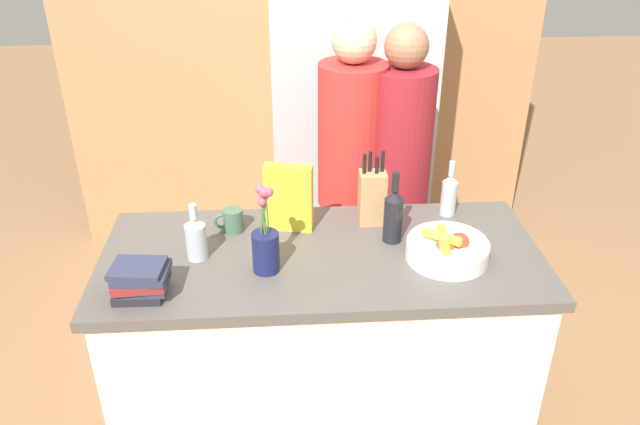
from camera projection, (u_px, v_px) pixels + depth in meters
kitchen_island at (321, 348)px, 2.49m from camera, size 1.61×0.71×0.91m
back_wall_wood at (301, 34)px, 3.62m from camera, size 2.81×0.12×2.60m
refrigerator at (350, 115)px, 3.49m from camera, size 0.85×0.62×1.86m
fruit_bowl at (448, 248)px, 2.22m from camera, size 0.30×0.30×0.11m
knife_block at (372, 197)px, 2.42m from camera, size 0.10×0.09×0.30m
flower_vase at (266, 245)px, 2.13m from camera, size 0.09×0.09×0.33m
cereal_box at (289, 198)px, 2.37m from camera, size 0.19×0.09×0.27m
coffee_mug at (232, 220)px, 2.39m from camera, size 0.11×0.08×0.09m
book_stack at (140, 280)px, 2.02m from camera, size 0.19×0.16×0.12m
bottle_oil at (196, 236)px, 2.21m from camera, size 0.08×0.08×0.22m
bottle_vinegar at (449, 194)px, 2.49m from camera, size 0.06×0.06×0.23m
bottle_wine at (393, 214)px, 2.30m from camera, size 0.07×0.07×0.28m
person_at_sink at (351, 174)px, 2.85m from camera, size 0.30×0.30×1.61m
person_in_blue at (398, 177)px, 2.84m from camera, size 0.29×0.29×1.60m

